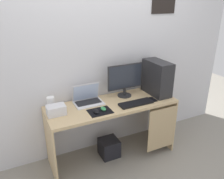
% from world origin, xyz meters
% --- Properties ---
extents(ground_plane, '(8.00, 8.00, 0.00)m').
position_xyz_m(ground_plane, '(0.00, 0.00, 0.00)').
color(ground_plane, gray).
extents(wall_back, '(4.00, 0.05, 2.60)m').
position_xyz_m(wall_back, '(0.00, 0.32, 1.30)').
color(wall_back, silver).
rests_on(wall_back, ground_plane).
extents(desk, '(1.57, 0.56, 0.76)m').
position_xyz_m(desk, '(0.02, -0.01, 0.61)').
color(desk, tan).
rests_on(desk, ground_plane).
extents(pc_tower, '(0.20, 0.42, 0.44)m').
position_xyz_m(pc_tower, '(0.66, 0.02, 0.98)').
color(pc_tower, '#232326').
rests_on(pc_tower, desk).
extents(monitor, '(0.48, 0.18, 0.42)m').
position_xyz_m(monitor, '(0.24, 0.12, 0.99)').
color(monitor, '#232326').
rests_on(monitor, desk).
extents(laptop, '(0.34, 0.24, 0.23)m').
position_xyz_m(laptop, '(-0.25, 0.15, 0.80)').
color(laptop, silver).
rests_on(laptop, desk).
extents(speaker, '(0.09, 0.09, 0.14)m').
position_xyz_m(speaker, '(-0.69, 0.17, 0.83)').
color(speaker, white).
rests_on(speaker, desk).
extents(projector, '(0.20, 0.14, 0.11)m').
position_xyz_m(projector, '(-0.67, 0.01, 0.81)').
color(projector, silver).
rests_on(projector, desk).
extents(keyboard, '(0.42, 0.14, 0.02)m').
position_xyz_m(keyboard, '(0.25, -0.14, 0.77)').
color(keyboard, black).
rests_on(keyboard, desk).
extents(mousepad, '(0.26, 0.20, 0.00)m').
position_xyz_m(mousepad, '(-0.21, -0.13, 0.76)').
color(mousepad, black).
rests_on(mousepad, desk).
extents(mouse_left, '(0.06, 0.10, 0.03)m').
position_xyz_m(mouse_left, '(-0.17, -0.12, 0.78)').
color(mouse_left, '#338C4C').
rests_on(mouse_left, mousepad).
extents(mouse_right, '(0.06, 0.10, 0.03)m').
position_xyz_m(mouse_right, '(-0.26, -0.15, 0.78)').
color(mouse_right, black).
rests_on(mouse_right, mousepad).
extents(cell_phone, '(0.07, 0.13, 0.01)m').
position_xyz_m(cell_phone, '(0.50, -0.13, 0.76)').
color(cell_phone, black).
rests_on(cell_phone, desk).
extents(subwoofer, '(0.24, 0.24, 0.24)m').
position_xyz_m(subwoofer, '(-0.04, 0.01, 0.12)').
color(subwoofer, black).
rests_on(subwoofer, ground_plane).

